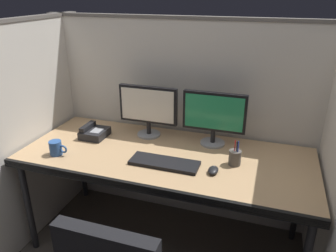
{
  "coord_description": "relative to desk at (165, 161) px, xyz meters",
  "views": [
    {
      "loc": [
        0.61,
        -1.49,
        1.74
      ],
      "look_at": [
        0.0,
        0.35,
        0.92
      ],
      "focal_mm": 34.72,
      "sensor_mm": 36.0,
      "label": 1
    }
  ],
  "objects": [
    {
      "name": "pen_cup",
      "position": [
        0.45,
        0.01,
        0.1
      ],
      "size": [
        0.08,
        0.08,
        0.17
      ],
      "color": "#4C4742",
      "rests_on": "desk"
    },
    {
      "name": "desk",
      "position": [
        0.0,
        0.0,
        0.0
      ],
      "size": [
        1.9,
        0.8,
        0.74
      ],
      "color": "tan",
      "rests_on": "ground"
    },
    {
      "name": "monitor_left",
      "position": [
        -0.21,
        0.26,
        0.27
      ],
      "size": [
        0.43,
        0.17,
        0.37
      ],
      "color": "gray",
      "rests_on": "desk"
    },
    {
      "name": "cubicle_partition_rear",
      "position": [
        0.0,
        0.46,
        0.1
      ],
      "size": [
        2.21,
        0.06,
        1.57
      ],
      "color": "beige",
      "rests_on": "ground"
    },
    {
      "name": "desk_phone",
      "position": [
        -0.58,
        0.11,
        0.08
      ],
      "size": [
        0.17,
        0.19,
        0.09
      ],
      "color": "black",
      "rests_on": "desk"
    },
    {
      "name": "keyboard_main",
      "position": [
        0.04,
        -0.12,
        0.06
      ],
      "size": [
        0.43,
        0.15,
        0.02
      ],
      "primitive_type": "cube",
      "color": "black",
      "rests_on": "desk"
    },
    {
      "name": "computer_mouse",
      "position": [
        0.34,
        -0.12,
        0.07
      ],
      "size": [
        0.06,
        0.1,
        0.04
      ],
      "color": "black",
      "rests_on": "desk"
    },
    {
      "name": "coffee_mug",
      "position": [
        -0.67,
        -0.22,
        0.1
      ],
      "size": [
        0.13,
        0.08,
        0.09
      ],
      "color": "#264C8C",
      "rests_on": "desk"
    },
    {
      "name": "monitor_right",
      "position": [
        0.26,
        0.26,
        0.27
      ],
      "size": [
        0.43,
        0.17,
        0.37
      ],
      "color": "gray",
      "rests_on": "desk"
    },
    {
      "name": "cubicle_partition_left",
      "position": [
        -0.99,
        -0.09,
        0.1
      ],
      "size": [
        0.06,
        1.41,
        1.57
      ],
      "color": "beige",
      "rests_on": "ground"
    },
    {
      "name": "cubicle_partition_right",
      "position": [
        0.99,
        -0.09,
        0.1
      ],
      "size": [
        0.06,
        1.41,
        1.57
      ],
      "color": "beige",
      "rests_on": "ground"
    }
  ]
}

